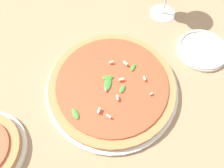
# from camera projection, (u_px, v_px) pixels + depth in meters

# --- Properties ---
(ground_plane) EXTENTS (6.00, 6.00, 0.00)m
(ground_plane) POSITION_uv_depth(u_px,v_px,m) (121.00, 81.00, 0.62)
(ground_plane) COLOR #9E7A56
(pizza_arugula_main) EXTENTS (0.36, 0.36, 0.05)m
(pizza_arugula_main) POSITION_uv_depth(u_px,v_px,m) (112.00, 86.00, 0.59)
(pizza_arugula_main) COLOR silver
(pizza_arugula_main) RESTS_ON ground_plane
(side_plate_white) EXTENTS (0.15, 0.15, 0.02)m
(side_plate_white) POSITION_uv_depth(u_px,v_px,m) (202.00, 50.00, 0.66)
(side_plate_white) COLOR silver
(side_plate_white) RESTS_ON ground_plane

